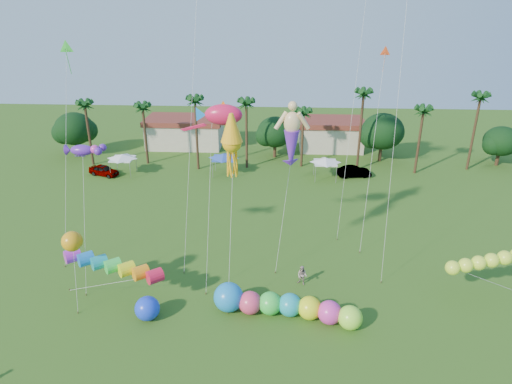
# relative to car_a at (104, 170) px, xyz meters

# --- Properties ---
(ground) EXTENTS (160.00, 160.00, 0.00)m
(ground) POSITION_rel_car_a_xyz_m (22.74, -35.70, -0.74)
(ground) COLOR #285116
(ground) RESTS_ON ground
(tree_line) EXTENTS (69.46, 8.91, 11.00)m
(tree_line) POSITION_rel_car_a_xyz_m (26.31, 8.30, 3.54)
(tree_line) COLOR #3A2819
(tree_line) RESTS_ON ground
(buildings_row) EXTENTS (35.00, 7.00, 4.00)m
(buildings_row) POSITION_rel_car_a_xyz_m (19.65, 14.30, 1.26)
(buildings_row) COLOR beige
(buildings_row) RESTS_ON ground
(tent_row) EXTENTS (31.00, 4.00, 0.60)m
(tent_row) POSITION_rel_car_a_xyz_m (16.74, 0.64, 2.01)
(tent_row) COLOR white
(tent_row) RESTS_ON ground
(car_a) EXTENTS (4.68, 3.12, 1.48)m
(car_a) POSITION_rel_car_a_xyz_m (0.00, 0.00, 0.00)
(car_a) COLOR #4C4C54
(car_a) RESTS_ON ground
(car_b) EXTENTS (4.82, 2.31, 1.52)m
(car_b) POSITION_rel_car_a_xyz_m (34.89, 1.36, 0.02)
(car_b) COLOR #4C4C54
(car_b) RESTS_ON ground
(spectator_b) EXTENTS (1.08, 1.00, 1.78)m
(spectator_b) POSITION_rel_car_a_xyz_m (26.70, -24.92, 0.15)
(spectator_b) COLOR #AC918F
(spectator_b) RESTS_ON ground
(caterpillar_inflatable) EXTENTS (11.65, 3.97, 2.38)m
(caterpillar_inflatable) POSITION_rel_car_a_xyz_m (24.87, -29.30, 0.26)
(caterpillar_inflatable) COLOR #E23B67
(caterpillar_inflatable) RESTS_ON ground
(blue_ball) EXTENTS (1.92, 1.92, 1.92)m
(blue_ball) POSITION_rel_car_a_xyz_m (14.58, -30.21, 0.22)
(blue_ball) COLOR #1B3FF3
(blue_ball) RESTS_ON ground
(rainbow_tube) EXTENTS (9.99, 4.84, 3.46)m
(rainbow_tube) POSITION_rel_car_a_xyz_m (12.85, -28.65, 2.14)
(rainbow_tube) COLOR red
(rainbow_tube) RESTS_ON ground
(green_worm) EXTENTS (9.98, 3.15, 3.70)m
(green_worm) POSITION_rel_car_a_xyz_m (38.66, -26.33, 2.25)
(green_worm) COLOR #D3FB37
(green_worm) RESTS_ON ground
(orange_ball_kite) EXTENTS (1.67, 2.13, 6.61)m
(orange_ball_kite) POSITION_rel_car_a_xyz_m (8.76, -28.66, 5.07)
(orange_ball_kite) COLOR orange
(orange_ball_kite) RESTS_ON ground
(merman_kite) EXTENTS (2.82, 5.02, 14.37)m
(merman_kite) POSITION_rel_car_a_xyz_m (25.56, -19.57, 10.82)
(merman_kite) COLOR #EDC486
(merman_kite) RESTS_ON ground
(fish_kite) EXTENTS (4.85, 5.92, 15.27)m
(fish_kite) POSITION_rel_car_a_xyz_m (19.93, -22.41, 13.56)
(fish_kite) COLOR #D9184B
(fish_kite) RESTS_ON ground
(squid_kite) EXTENTS (1.73, 4.98, 15.22)m
(squid_kite) POSITION_rel_car_a_xyz_m (20.87, -25.21, 12.08)
(squid_kite) COLOR #FFAD14
(squid_kite) RESTS_ON ground
(lobster_kite) EXTENTS (3.68, 5.21, 12.19)m
(lobster_kite) POSITION_rel_car_a_xyz_m (8.39, -23.76, 10.80)
(lobster_kite) COLOR #5B21A9
(lobster_kite) RESTS_ON ground
(delta_kite_red) EXTENTS (1.91, 4.61, 19.01)m
(delta_kite_red) POSITION_rel_car_a_xyz_m (33.86, -15.00, 17.28)
(delta_kite_red) COLOR #E64819
(delta_kite_red) RESTS_ON ground
(delta_kite_green) EXTENTS (2.64, 3.34, 19.85)m
(delta_kite_green) POSITION_rel_car_a_xyz_m (6.77, -20.30, 18.18)
(delta_kite_green) COLOR green
(delta_kite_green) RESTS_ON ground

